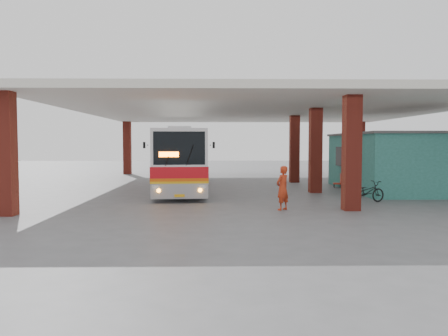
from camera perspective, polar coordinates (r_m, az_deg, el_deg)
The scene contains 8 objects.
ground at distance 19.69m, azimuth 5.19°, elevation -4.19°, with size 90.00×90.00×0.00m, color #515154.
brick_columns at distance 24.67m, azimuth 7.24°, elevation 2.36°, with size 20.10×21.60×4.35m.
canopy_roof at distance 26.12m, azimuth 4.77°, elevation 7.52°, with size 21.00×23.00×0.30m, color silver.
shop_building at distance 25.33m, azimuth 21.28°, elevation 0.80°, with size 5.20×8.20×3.11m.
coach_bus at distance 24.21m, azimuth -5.79°, elevation 1.21°, with size 3.36×11.86×3.41m.
motorcycle at distance 19.67m, azimuth 18.16°, elevation -2.99°, with size 0.62×1.77×0.93m, color black.
pedestrian at distance 16.75m, azimuth 7.66°, elevation -2.61°, with size 0.62×0.40×1.69m, color #B53116.
red_chair at distance 25.86m, azimuth 14.80°, elevation -1.66°, with size 0.50×0.50×0.84m.
Camera 1 is at (-2.15, -19.41, 2.54)m, focal length 35.00 mm.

